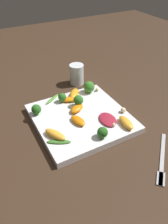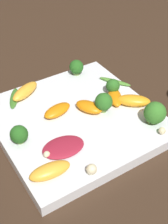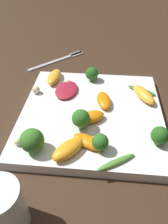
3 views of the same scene
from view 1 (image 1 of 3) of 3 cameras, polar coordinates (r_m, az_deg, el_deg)
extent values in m
plane|color=#382619|center=(0.76, -0.76, -2.28)|extent=(2.40, 2.40, 0.00)
cube|color=white|center=(0.75, -0.77, -1.62)|extent=(0.31, 0.31, 0.02)
cylinder|color=white|center=(0.95, -1.94, 9.81)|extent=(0.06, 0.06, 0.09)
cube|color=#B2B2B7|center=(0.68, 19.79, -10.90)|extent=(0.14, 0.15, 0.01)
cube|color=#B2B2B7|center=(0.63, 19.45, -16.04)|extent=(0.05, 0.05, 0.01)
ellipsoid|color=maroon|center=(0.73, 6.23, -1.93)|extent=(0.08, 0.06, 0.01)
ellipsoid|color=orange|center=(0.71, -1.57, -2.22)|extent=(0.07, 0.04, 0.02)
ellipsoid|color=#FCAD33|center=(0.67, -7.54, -5.83)|extent=(0.08, 0.06, 0.02)
ellipsoid|color=#FCAD33|center=(0.71, 10.94, -2.71)|extent=(0.07, 0.04, 0.02)
ellipsoid|color=orange|center=(0.81, -3.78, 3.33)|extent=(0.05, 0.07, 0.02)
ellipsoid|color=orange|center=(0.76, -1.87, 0.92)|extent=(0.05, 0.07, 0.02)
ellipsoid|color=orange|center=(0.84, -2.59, 4.80)|extent=(0.07, 0.07, 0.02)
cylinder|color=#7A9E51|center=(0.87, 1.31, 5.59)|extent=(0.01, 0.01, 0.01)
sphere|color=#387A28|center=(0.86, 1.33, 6.61)|extent=(0.04, 0.04, 0.04)
cylinder|color=#7A9E51|center=(0.81, -5.66, 3.07)|extent=(0.01, 0.01, 0.01)
sphere|color=#2D6B23|center=(0.81, -5.72, 3.91)|extent=(0.03, 0.03, 0.03)
cylinder|color=#84AD5B|center=(0.79, -1.47, 2.07)|extent=(0.01, 0.01, 0.02)
sphere|color=#2D6B23|center=(0.78, -1.49, 3.12)|extent=(0.04, 0.04, 0.04)
cylinder|color=#7A9E51|center=(0.77, -12.23, -0.15)|extent=(0.02, 0.02, 0.01)
sphere|color=#26601E|center=(0.76, -12.37, 0.72)|extent=(0.03, 0.03, 0.03)
cylinder|color=#84AD5B|center=(0.67, 4.79, -6.19)|extent=(0.01, 0.01, 0.01)
sphere|color=#26601E|center=(0.66, 4.85, -5.30)|extent=(0.03, 0.03, 0.03)
ellipsoid|color=#518E33|center=(0.83, -8.29, 3.39)|extent=(0.05, 0.07, 0.01)
ellipsoid|color=#3D7528|center=(0.65, -6.56, -7.74)|extent=(0.05, 0.07, 0.01)
sphere|color=beige|center=(0.77, 10.21, 0.48)|extent=(0.02, 0.02, 0.02)
sphere|color=beige|center=(0.71, 7.79, -3.32)|extent=(0.01, 0.01, 0.01)
sphere|color=beige|center=(0.87, 3.44, 5.89)|extent=(0.01, 0.01, 0.01)
camera|label=2|loc=(0.73, 43.69, 24.01)|focal=50.00mm
camera|label=3|loc=(0.93, -13.85, 27.26)|focal=35.00mm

